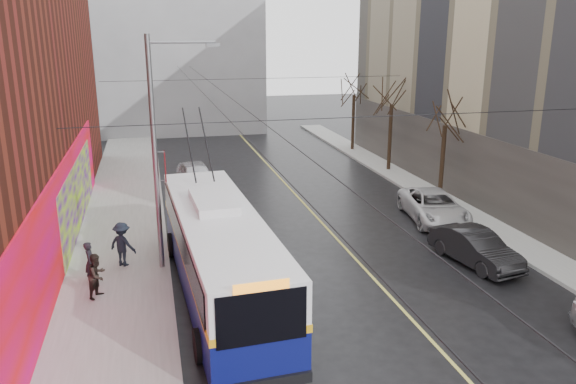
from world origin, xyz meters
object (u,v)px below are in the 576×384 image
at_px(pedestrian_b, 97,275).
at_px(pedestrian_c, 122,244).
at_px(following_car, 196,176).
at_px(tree_mid, 392,93).
at_px(parked_car_c, 434,206).
at_px(streetlight_pole, 159,149).
at_px(trolleybus, 220,251).
at_px(tree_near, 446,111).
at_px(parked_car_b, 475,247).
at_px(pedestrian_a, 90,262).
at_px(tree_far, 354,85).

distance_m(pedestrian_b, pedestrian_c, 2.73).
bearing_deg(following_car, pedestrian_b, -112.79).
xyz_separation_m(tree_mid, pedestrian_b, (-17.52, -15.11, -4.31)).
relative_size(tree_mid, parked_car_c, 1.27).
distance_m(tree_mid, pedestrian_c, 21.33).
height_order(streetlight_pole, trolleybus, streetlight_pole).
xyz_separation_m(streetlight_pole, pedestrian_c, (-1.62, 0.51, -3.81)).
distance_m(tree_near, parked_car_b, 9.88).
xyz_separation_m(parked_car_b, pedestrian_a, (-14.86, 1.59, 0.23)).
relative_size(parked_car_b, parked_car_c, 0.81).
relative_size(streetlight_pole, tree_near, 1.41).
bearing_deg(parked_car_c, tree_mid, 87.58).
distance_m(tree_far, pedestrian_a, 27.74).
bearing_deg(tree_near, pedestrian_b, -155.15).
relative_size(tree_far, pedestrian_a, 4.20).
relative_size(following_car, pedestrian_a, 3.05).
bearing_deg(tree_near, streetlight_pole, -158.38).
relative_size(trolleybus, pedestrian_a, 8.06).
bearing_deg(parked_car_c, tree_far, 92.16).
height_order(tree_far, pedestrian_a, tree_far).
bearing_deg(parked_car_b, pedestrian_a, 164.39).
xyz_separation_m(parked_car_c, pedestrian_a, (-15.86, -3.77, 0.20)).
height_order(pedestrian_a, pedestrian_c, pedestrian_c).
bearing_deg(tree_far, pedestrian_b, -128.39).
xyz_separation_m(tree_mid, parked_car_c, (-2.00, -10.03, -4.52)).
xyz_separation_m(tree_near, pedestrian_c, (-16.76, -5.49, -3.94)).
relative_size(parked_car_c, following_car, 1.11).
bearing_deg(following_car, streetlight_pole, -105.03).
bearing_deg(parked_car_c, tree_near, 65.45).
relative_size(following_car, pedestrian_b, 3.00).
bearing_deg(trolleybus, pedestrian_a, 154.96).
relative_size(tree_mid, trolleybus, 0.53).
height_order(parked_car_b, pedestrian_b, pedestrian_b).
relative_size(tree_far, pedestrian_c, 3.69).
xyz_separation_m(streetlight_pole, pedestrian_b, (-2.38, -2.11, -3.90)).
height_order(parked_car_c, following_car, following_car).
xyz_separation_m(tree_mid, trolleybus, (-13.32, -15.65, -3.61)).
bearing_deg(parked_car_c, streetlight_pole, -158.42).
height_order(streetlight_pole, pedestrian_c, streetlight_pole).
bearing_deg(pedestrian_a, parked_car_c, -73.62).
bearing_deg(tree_far, tree_mid, -90.00).
relative_size(streetlight_pole, following_car, 1.89).
bearing_deg(streetlight_pole, tree_far, 52.88).
xyz_separation_m(parked_car_b, pedestrian_c, (-13.75, 2.90, 0.34)).
xyz_separation_m(parked_car_b, following_car, (-9.96, 14.02, 0.11)).
distance_m(streetlight_pole, pedestrian_a, 4.84).
relative_size(trolleybus, parked_car_b, 2.95).
relative_size(trolleybus, parked_car_c, 2.39).
bearing_deg(streetlight_pole, pedestrian_b, -138.43).
bearing_deg(streetlight_pole, parked_car_b, -11.15).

